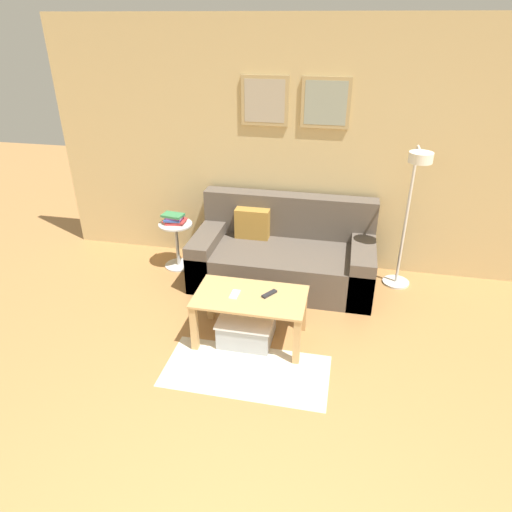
{
  "coord_description": "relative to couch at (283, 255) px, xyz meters",
  "views": [
    {
      "loc": [
        0.42,
        -0.9,
        2.5
      ],
      "look_at": [
        -0.23,
        2.18,
        0.85
      ],
      "focal_mm": 32.0,
      "sensor_mm": 36.0,
      "label": 1
    }
  ],
  "objects": [
    {
      "name": "cell_phone",
      "position": [
        -0.25,
        -1.09,
        0.16
      ],
      "size": [
        0.07,
        0.14,
        0.01
      ],
      "primitive_type": "cube",
      "rotation": [
        0.0,
        0.0,
        -0.03
      ],
      "color": "silver",
      "rests_on": "coffee_table"
    },
    {
      "name": "wall_back",
      "position": [
        0.18,
        0.47,
        1.0
      ],
      "size": [
        5.6,
        0.09,
        2.55
      ],
      "color": "tan",
      "rests_on": "ground_plane"
    },
    {
      "name": "area_rug",
      "position": [
        -0.06,
        -1.5,
        -0.28
      ],
      "size": [
        1.31,
        0.63,
        0.01
      ],
      "primitive_type": "cube",
      "color": "beige",
      "rests_on": "ground_plane"
    },
    {
      "name": "floor_lamp",
      "position": [
        1.19,
        -0.01,
        0.71
      ],
      "size": [
        0.28,
        0.52,
        1.47
      ],
      "color": "silver",
      "rests_on": "ground_plane"
    },
    {
      "name": "coffee_table",
      "position": [
        -0.11,
        -1.08,
        0.07
      ],
      "size": [
        0.93,
        0.53,
        0.44
      ],
      "color": "tan",
      "rests_on": "ground_plane"
    },
    {
      "name": "book_stack",
      "position": [
        -1.21,
        0.05,
        0.29
      ],
      "size": [
        0.25,
        0.18,
        0.1
      ],
      "color": "#B73333",
      "rests_on": "side_table"
    },
    {
      "name": "couch",
      "position": [
        0.0,
        0.0,
        0.0
      ],
      "size": [
        1.84,
        0.92,
        0.85
      ],
      "color": "brown",
      "rests_on": "ground_plane"
    },
    {
      "name": "remote_control",
      "position": [
        0.04,
        -1.04,
        0.17
      ],
      "size": [
        0.12,
        0.15,
        0.02
      ],
      "primitive_type": "cube",
      "rotation": [
        0.0,
        0.0,
        -0.59
      ],
      "color": "#232328",
      "rests_on": "coffee_table"
    },
    {
      "name": "storage_bin",
      "position": [
        -0.14,
        -1.09,
        -0.16
      ],
      "size": [
        0.47,
        0.43,
        0.24
      ],
      "color": "#9EA3A8",
      "rests_on": "ground_plane"
    },
    {
      "name": "side_table",
      "position": [
        -1.2,
        0.04,
        0.03
      ],
      "size": [
        0.37,
        0.37,
        0.52
      ],
      "color": "silver",
      "rests_on": "ground_plane"
    }
  ]
}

